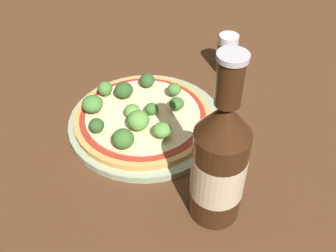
% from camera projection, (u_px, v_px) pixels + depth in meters
% --- Properties ---
extents(ground_plane, '(3.00, 3.00, 0.00)m').
position_uv_depth(ground_plane, '(150.00, 123.00, 0.67)').
color(ground_plane, '#4C2D19').
extents(plate, '(0.26, 0.26, 0.01)m').
position_uv_depth(plate, '(146.00, 122.00, 0.67)').
color(plate, '#93A384').
rests_on(plate, ground_plane).
extents(pizza, '(0.23, 0.23, 0.01)m').
position_uv_depth(pizza, '(143.00, 117.00, 0.66)').
color(pizza, tan).
rests_on(pizza, plate).
extents(broccoli_floret_0, '(0.03, 0.03, 0.03)m').
position_uv_depth(broccoli_floret_0, '(92.00, 104.00, 0.64)').
color(broccoli_floret_0, '#6B8E51').
rests_on(broccoli_floret_0, pizza).
extents(broccoli_floret_1, '(0.02, 0.02, 0.03)m').
position_uv_depth(broccoli_floret_1, '(177.00, 104.00, 0.65)').
color(broccoli_floret_1, '#6B8E51').
rests_on(broccoli_floret_1, pizza).
extents(broccoli_floret_2, '(0.03, 0.03, 0.03)m').
position_uv_depth(broccoli_floret_2, '(123.00, 139.00, 0.59)').
color(broccoli_floret_2, '#6B8E51').
rests_on(broccoli_floret_2, pizza).
extents(broccoli_floret_3, '(0.02, 0.02, 0.02)m').
position_uv_depth(broccoli_floret_3, '(152.00, 109.00, 0.64)').
color(broccoli_floret_3, '#6B8E51').
rests_on(broccoli_floret_3, pizza).
extents(broccoli_floret_4, '(0.03, 0.03, 0.03)m').
position_uv_depth(broccoli_floret_4, '(162.00, 130.00, 0.60)').
color(broccoli_floret_4, '#6B8E51').
rests_on(broccoli_floret_4, pizza).
extents(broccoli_floret_5, '(0.03, 0.03, 0.02)m').
position_uv_depth(broccoli_floret_5, '(132.00, 110.00, 0.64)').
color(broccoli_floret_5, '#6B8E51').
rests_on(broccoli_floret_5, pizza).
extents(broccoli_floret_6, '(0.02, 0.02, 0.03)m').
position_uv_depth(broccoli_floret_6, '(97.00, 126.00, 0.61)').
color(broccoli_floret_6, '#6B8E51').
rests_on(broccoli_floret_6, pizza).
extents(broccoli_floret_7, '(0.03, 0.03, 0.03)m').
position_uv_depth(broccoli_floret_7, '(124.00, 90.00, 0.67)').
color(broccoli_floret_7, '#6B8E51').
rests_on(broccoli_floret_7, pizza).
extents(broccoli_floret_8, '(0.03, 0.03, 0.03)m').
position_uv_depth(broccoli_floret_8, '(105.00, 88.00, 0.68)').
color(broccoli_floret_8, '#6B8E51').
rests_on(broccoli_floret_8, pizza).
extents(broccoli_floret_9, '(0.02, 0.02, 0.03)m').
position_uv_depth(broccoli_floret_9, '(174.00, 89.00, 0.68)').
color(broccoli_floret_9, '#6B8E51').
rests_on(broccoli_floret_9, pizza).
extents(broccoli_floret_10, '(0.03, 0.03, 0.03)m').
position_uv_depth(broccoli_floret_10, '(147.00, 80.00, 0.70)').
color(broccoli_floret_10, '#6B8E51').
rests_on(broccoli_floret_10, pizza).
extents(broccoli_floret_11, '(0.03, 0.03, 0.03)m').
position_uv_depth(broccoli_floret_11, '(138.00, 120.00, 0.61)').
color(broccoli_floret_11, '#6B8E51').
rests_on(broccoli_floret_11, pizza).
extents(beer_bottle, '(0.07, 0.07, 0.25)m').
position_uv_depth(beer_bottle, '(219.00, 163.00, 0.48)').
color(beer_bottle, '#381E0F').
rests_on(beer_bottle, ground_plane).
extents(pepper_shaker, '(0.04, 0.04, 0.08)m').
position_uv_depth(pepper_shaker, '(227.00, 54.00, 0.77)').
color(pepper_shaker, '#4C4C51').
rests_on(pepper_shaker, ground_plane).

